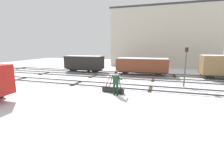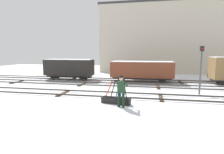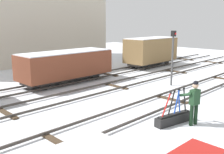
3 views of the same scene
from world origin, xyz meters
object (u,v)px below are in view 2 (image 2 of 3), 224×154
signal_post (201,65)px  rail_worker (121,89)px  freight_car_mid_siding (142,70)px  freight_car_near_switch (69,68)px  switch_lever_frame (116,100)px

signal_post → rail_worker: bearing=-140.5°
freight_car_mid_siding → freight_car_near_switch: bearing=179.4°
signal_post → freight_car_mid_siding: (-4.38, 5.35, -0.92)m
switch_lever_frame → rail_worker: rail_worker is taller
freight_car_mid_siding → freight_car_near_switch: (-8.12, -0.00, 0.08)m
freight_car_near_switch → rail_worker: bearing=-51.5°
rail_worker → signal_post: 6.74m
rail_worker → freight_car_near_switch: bearing=139.3°
rail_worker → freight_car_mid_siding: freight_car_mid_siding is taller
rail_worker → freight_car_mid_siding: size_ratio=0.28×
rail_worker → freight_car_mid_siding: bearing=97.3°
rail_worker → signal_post: size_ratio=0.52×
freight_car_near_switch → switch_lever_frame: bearing=-51.3°
rail_worker → freight_car_mid_siding: 9.60m
switch_lever_frame → freight_car_near_switch: size_ratio=0.34×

